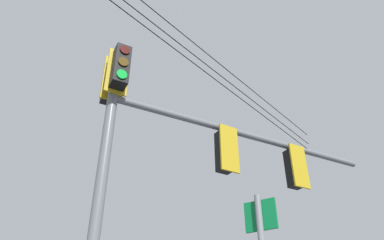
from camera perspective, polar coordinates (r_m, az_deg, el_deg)
signal_mast_assembly at (r=7.22m, az=-2.23°, el=-4.95°), size 6.40×2.66×6.86m
overhead_wire_span at (r=9.41m, az=-6.30°, el=14.98°), size 17.68×1.02×1.22m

